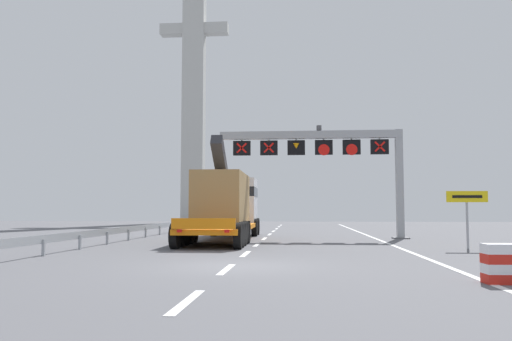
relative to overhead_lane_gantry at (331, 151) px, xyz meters
name	(u,v)px	position (x,y,z in m)	size (l,w,h in m)	color
ground	(236,266)	(-3.72, -15.00, -5.11)	(112.00, 112.00, 0.00)	#5B5B60
lane_markings	(267,236)	(-3.88, 1.77, -5.10)	(0.20, 48.15, 0.01)	silver
edge_line_right	(384,242)	(2.48, -3.00, -5.10)	(0.20, 63.00, 0.01)	silver
overhead_lane_gantry	(331,151)	(0.00, 0.00, 0.00)	(10.93, 0.90, 6.61)	#9EA0A5
heavy_haul_truck_orange	(228,204)	(-5.91, -1.26, -3.12)	(3.19, 14.10, 5.30)	orange
exit_sign_yellow	(467,204)	(5.21, -7.88, -3.22)	(1.70, 0.15, 2.45)	#9EA0A5
crash_barrier_striped	(506,264)	(2.86, -18.09, -4.66)	(1.03, 0.56, 0.90)	red
guardrail_left	(118,231)	(-11.10, -4.62, -4.55)	(0.13, 24.75, 0.76)	#999EA3
bridge_pylon_distant	(194,63)	(-15.62, 35.31, 15.74)	(9.00, 2.00, 40.90)	#B7B7B2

